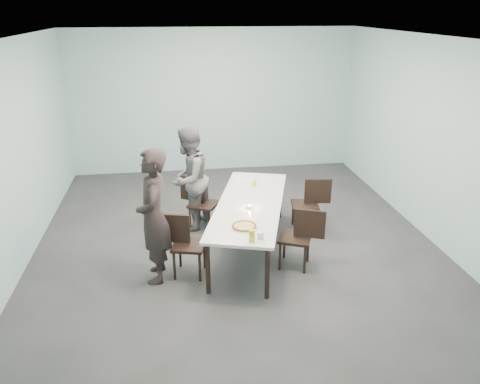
{
  "coord_description": "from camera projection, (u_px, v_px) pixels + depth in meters",
  "views": [
    {
      "loc": [
        -0.87,
        -6.39,
        3.39
      ],
      "look_at": [
        0.0,
        -0.46,
        1.0
      ],
      "focal_mm": 35.0,
      "sensor_mm": 36.0,
      "label": 1
    }
  ],
  "objects": [
    {
      "name": "ground",
      "position": [
        236.0,
        241.0,
        7.24
      ],
      "size": [
        7.0,
        7.0,
        0.0
      ],
      "primitive_type": "plane",
      "color": "#333335",
      "rests_on": "ground"
    },
    {
      "name": "room_shell",
      "position": [
        235.0,
        111.0,
        6.49
      ],
      "size": [
        6.02,
        7.02,
        3.01
      ],
      "color": "#A7D2D3",
      "rests_on": "ground"
    },
    {
      "name": "table",
      "position": [
        250.0,
        207.0,
        6.75
      ],
      "size": [
        1.61,
        2.75,
        0.75
      ],
      "rotation": [
        0.0,
        0.0,
        -0.29
      ],
      "color": "white",
      "rests_on": "ground"
    },
    {
      "name": "chair_near_left",
      "position": [
        183.0,
        240.0,
        6.19
      ],
      "size": [
        0.65,
        0.51,
        0.87
      ],
      "rotation": [
        0.0,
        0.0,
        -0.25
      ],
      "color": "black",
      "rests_on": "ground"
    },
    {
      "name": "chair_far_left",
      "position": [
        199.0,
        199.0,
        7.49
      ],
      "size": [
        0.64,
        0.57,
        0.87
      ],
      "rotation": [
        0.0,
        0.0,
        -0.52
      ],
      "color": "black",
      "rests_on": "ground"
    },
    {
      "name": "chair_near_right",
      "position": [
        301.0,
        234.0,
        6.36
      ],
      "size": [
        0.65,
        0.55,
        0.87
      ],
      "rotation": [
        0.0,
        0.0,
        2.73
      ],
      "color": "black",
      "rests_on": "ground"
    },
    {
      "name": "chair_far_right",
      "position": [
        310.0,
        201.0,
        7.44
      ],
      "size": [
        0.64,
        0.48,
        0.87
      ],
      "rotation": [
        0.0,
        0.0,
        2.98
      ],
      "color": "black",
      "rests_on": "ground"
    },
    {
      "name": "diner_near",
      "position": [
        154.0,
        216.0,
        5.95
      ],
      "size": [
        0.43,
        0.66,
        1.79
      ],
      "primitive_type": "imported",
      "rotation": [
        0.0,
        0.0,
        -1.58
      ],
      "color": "black",
      "rests_on": "ground"
    },
    {
      "name": "diner_far",
      "position": [
        189.0,
        179.0,
        7.39
      ],
      "size": [
        0.98,
        1.03,
        1.69
      ],
      "primitive_type": "imported",
      "rotation": [
        0.0,
        0.0,
        -2.13
      ],
      "color": "slate",
      "rests_on": "ground"
    },
    {
      "name": "pizza",
      "position": [
        244.0,
        226.0,
        5.97
      ],
      "size": [
        0.34,
        0.34,
        0.04
      ],
      "color": "white",
      "rests_on": "table"
    },
    {
      "name": "side_plate",
      "position": [
        254.0,
        220.0,
        6.18
      ],
      "size": [
        0.18,
        0.18,
        0.01
      ],
      "primitive_type": "cylinder",
      "color": "white",
      "rests_on": "table"
    },
    {
      "name": "beer_glass",
      "position": [
        252.0,
        236.0,
        5.6
      ],
      "size": [
        0.08,
        0.08,
        0.15
      ],
      "primitive_type": "cylinder",
      "color": "yellow",
      "rests_on": "table"
    },
    {
      "name": "water_tumbler",
      "position": [
        260.0,
        235.0,
        5.68
      ],
      "size": [
        0.08,
        0.08,
        0.09
      ],
      "primitive_type": "cylinder",
      "color": "silver",
      "rests_on": "table"
    },
    {
      "name": "tealight",
      "position": [
        250.0,
        207.0,
        6.53
      ],
      "size": [
        0.06,
        0.06,
        0.05
      ],
      "color": "silver",
      "rests_on": "table"
    },
    {
      "name": "amber_tumbler",
      "position": [
        254.0,
        183.0,
        7.37
      ],
      "size": [
        0.07,
        0.07,
        0.08
      ],
      "primitive_type": "cylinder",
      "color": "yellow",
      "rests_on": "table"
    },
    {
      "name": "menu",
      "position": [
        246.0,
        180.0,
        7.61
      ],
      "size": [
        0.35,
        0.3,
        0.01
      ],
      "primitive_type": "cube",
      "rotation": [
        0.0,
        0.0,
        -0.29
      ],
      "color": "silver",
      "rests_on": "table"
    }
  ]
}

